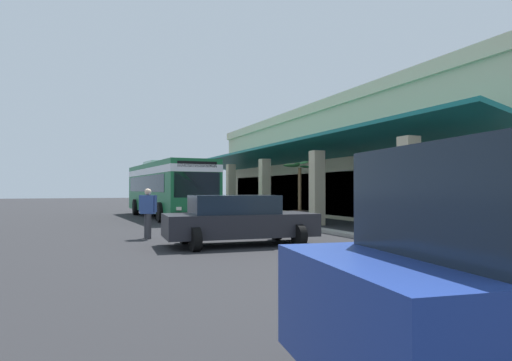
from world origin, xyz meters
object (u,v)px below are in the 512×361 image
at_px(transit_bus, 168,186).
at_px(pedestrian, 148,210).
at_px(parked_sedan_charcoal, 238,220).
at_px(potted_palm, 300,208).

distance_m(transit_bus, pedestrian, 11.07).
bearing_deg(pedestrian, transit_bus, 165.56).
xyz_separation_m(parked_sedan_charcoal, potted_palm, (-6.54, 5.56, -0.01)).
height_order(pedestrian, potted_palm, potted_palm).
relative_size(transit_bus, pedestrian, 6.78).
height_order(parked_sedan_charcoal, pedestrian, pedestrian).
height_order(transit_bus, pedestrian, transit_bus).
bearing_deg(transit_bus, parked_sedan_charcoal, -2.33).
bearing_deg(transit_bus, pedestrian, -14.44).
distance_m(transit_bus, parked_sedan_charcoal, 13.49).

